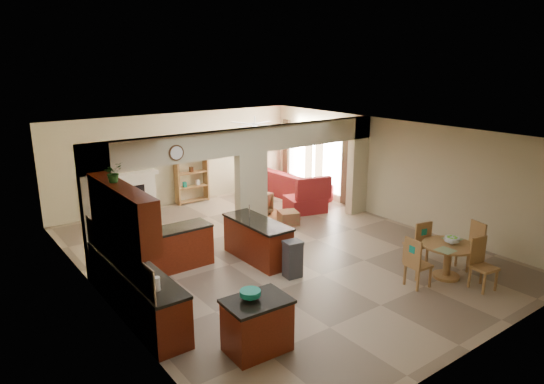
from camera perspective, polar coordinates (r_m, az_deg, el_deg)
floor at (r=11.45m, az=0.46°, el=-7.00°), size 10.00×10.00×0.00m
ceiling at (r=10.70m, az=0.49°, el=6.99°), size 10.00×10.00×0.00m
wall_back at (r=15.17m, az=-11.02°, el=3.86°), size 8.00×0.00×8.00m
wall_front at (r=7.84m, az=23.36°, el=-8.19°), size 8.00×0.00×8.00m
wall_left at (r=9.26m, az=-19.73°, el=-4.24°), size 0.00×10.00×10.00m
wall_right at (r=13.71m, az=13.94°, el=2.47°), size 0.00×10.00×10.00m
partition_left_pier at (r=10.25m, az=-19.82°, el=-2.36°), size 0.60×0.25×2.80m
partition_center_pier at (r=11.86m, az=-2.44°, el=-0.59°), size 0.80×0.25×2.20m
partition_right_pier at (r=14.13m, az=10.05°, el=3.07°), size 0.60×0.25×2.80m
partition_header at (r=11.55m, az=-2.52°, el=6.10°), size 8.00×0.25×0.60m
kitchen_counter at (r=9.60m, az=-14.52°, el=-9.12°), size 2.52×3.29×1.48m
upper_cabinets at (r=8.42m, az=-17.25°, el=-2.22°), size 0.35×2.40×0.90m
peninsula at (r=10.87m, az=-1.71°, el=-5.68°), size 0.70×1.85×0.91m
wall_clock at (r=10.45m, az=-11.18°, el=4.55°), size 0.34×0.03×0.34m
rug at (r=13.70m, az=-0.84°, el=-3.14°), size 1.60×1.30×0.01m
fireplace at (r=14.60m, az=-16.22°, el=-0.10°), size 1.60×0.35×1.20m
shelving_unit at (r=15.27m, az=-9.45°, el=2.09°), size 1.00×0.32×1.80m
window_a at (r=15.25m, az=7.18°, el=3.32°), size 0.02×0.90×1.90m
window_b at (r=16.49m, az=3.09°, el=4.34°), size 0.02×0.90×1.90m
glazed_door at (r=15.89m, az=5.04°, el=3.32°), size 0.02×0.70×2.10m
drape_a_left at (r=14.81m, az=8.67°, el=2.90°), size 0.10×0.28×2.30m
drape_a_right at (r=15.65m, az=5.55°, el=3.69°), size 0.10×0.28×2.30m
drape_b_left at (r=16.02m, az=4.36°, el=3.99°), size 0.10×0.28×2.30m
drape_b_right at (r=16.93m, az=1.69°, el=4.64°), size 0.10×0.28×2.30m
ceiling_fan at (r=14.01m, az=-2.05°, el=8.01°), size 1.00×1.00×0.10m
kitchen_island at (r=7.70m, az=-1.76°, el=-15.37°), size 1.02×0.75×0.86m
teal_bowl at (r=7.47m, az=-2.58°, el=-12.00°), size 0.32×0.32×0.15m
trash_can at (r=10.07m, az=2.45°, el=-8.04°), size 0.37×0.33×0.72m
dining_table at (r=10.61m, az=20.00°, el=-7.02°), size 1.06×1.06×0.73m
fruit_bowl at (r=10.56m, az=20.41°, el=-5.32°), size 0.30×0.30×0.16m
sofa at (r=15.89m, az=2.29°, el=0.99°), size 2.83×1.21×0.81m
chaise at (r=14.36m, az=3.91°, el=-1.41°), size 1.29×1.15×0.44m
armchair at (r=13.92m, az=-1.92°, el=-1.40°), size 0.90×0.92×0.68m
ottoman at (r=13.21m, az=1.94°, el=-3.05°), size 0.64×0.64×0.36m
plant at (r=8.51m, az=-18.19°, el=2.20°), size 0.38×0.36×0.33m
chair_north at (r=10.97m, az=16.93°, el=-5.62°), size 0.50×0.50×1.02m
chair_east at (r=11.27m, az=22.56°, el=-5.60°), size 0.51×0.51×1.02m
chair_south at (r=10.38m, az=23.38°, el=-7.50°), size 0.48×0.48×1.02m
chair_west at (r=9.96m, az=16.55°, el=-7.78°), size 0.46×0.46×1.02m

